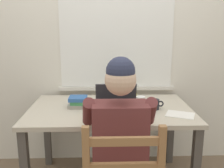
{
  "coord_description": "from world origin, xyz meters",
  "views": [
    {
      "loc": [
        -0.05,
        -2.05,
        1.41
      ],
      "look_at": [
        0.01,
        -0.05,
        0.95
      ],
      "focal_mm": 40.33,
      "sensor_mm": 36.0,
      "label": 1
    }
  ],
  "objects_px": {
    "desk": "(110,118)",
    "laptop": "(116,108)",
    "coffee_mug_dark": "(155,104)",
    "computer_mouse": "(150,113)",
    "book_stack_side": "(79,102)",
    "coffee_mug_spare": "(101,99)",
    "book_stack_main": "(126,95)",
    "seated_person": "(119,138)",
    "coffee_mug_white": "(141,102)"
  },
  "relations": [
    {
      "from": "desk",
      "to": "book_stack_side",
      "type": "distance_m",
      "value": 0.3
    },
    {
      "from": "book_stack_main",
      "to": "coffee_mug_dark",
      "type": "bearing_deg",
      "value": -49.85
    },
    {
      "from": "desk",
      "to": "book_stack_side",
      "type": "bearing_deg",
      "value": 175.73
    },
    {
      "from": "coffee_mug_white",
      "to": "desk",
      "type": "bearing_deg",
      "value": -177.54
    },
    {
      "from": "laptop",
      "to": "book_stack_side",
      "type": "height_order",
      "value": "laptop"
    },
    {
      "from": "coffee_mug_white",
      "to": "coffee_mug_spare",
      "type": "relative_size",
      "value": 1.0
    },
    {
      "from": "coffee_mug_dark",
      "to": "book_stack_side",
      "type": "distance_m",
      "value": 0.65
    },
    {
      "from": "computer_mouse",
      "to": "coffee_mug_dark",
      "type": "bearing_deg",
      "value": 63.22
    },
    {
      "from": "coffee_mug_spare",
      "to": "book_stack_main",
      "type": "xyz_separation_m",
      "value": [
        0.24,
        0.09,
        0.01
      ]
    },
    {
      "from": "coffee_mug_spare",
      "to": "book_stack_main",
      "type": "bearing_deg",
      "value": 21.51
    },
    {
      "from": "desk",
      "to": "seated_person",
      "type": "height_order",
      "value": "seated_person"
    },
    {
      "from": "computer_mouse",
      "to": "coffee_mug_spare",
      "type": "distance_m",
      "value": 0.49
    },
    {
      "from": "laptop",
      "to": "coffee_mug_dark",
      "type": "relative_size",
      "value": 2.9
    },
    {
      "from": "coffee_mug_spare",
      "to": "desk",
      "type": "bearing_deg",
      "value": -56.01
    },
    {
      "from": "desk",
      "to": "coffee_mug_spare",
      "type": "distance_m",
      "value": 0.2
    },
    {
      "from": "laptop",
      "to": "coffee_mug_white",
      "type": "xyz_separation_m",
      "value": [
        0.22,
        0.17,
        -0.01
      ]
    },
    {
      "from": "coffee_mug_white",
      "to": "book_stack_main",
      "type": "xyz_separation_m",
      "value": [
        -0.11,
        0.2,
        0.01
      ]
    },
    {
      "from": "seated_person",
      "to": "coffee_mug_white",
      "type": "xyz_separation_m",
      "value": [
        0.22,
        0.5,
        0.1
      ]
    },
    {
      "from": "computer_mouse",
      "to": "book_stack_side",
      "type": "relative_size",
      "value": 0.53
    },
    {
      "from": "desk",
      "to": "book_stack_main",
      "type": "distance_m",
      "value": 0.3
    },
    {
      "from": "book_stack_main",
      "to": "book_stack_side",
      "type": "bearing_deg",
      "value": -155.67
    },
    {
      "from": "coffee_mug_white",
      "to": "coffee_mug_dark",
      "type": "bearing_deg",
      "value": -28.46
    },
    {
      "from": "desk",
      "to": "book_stack_main",
      "type": "bearing_deg",
      "value": 53.46
    },
    {
      "from": "laptop",
      "to": "book_stack_side",
      "type": "relative_size",
      "value": 1.74
    },
    {
      "from": "computer_mouse",
      "to": "coffee_mug_dark",
      "type": "distance_m",
      "value": 0.16
    },
    {
      "from": "book_stack_side",
      "to": "seated_person",
      "type": "bearing_deg",
      "value": -58.28
    },
    {
      "from": "coffee_mug_spare",
      "to": "book_stack_side",
      "type": "height_order",
      "value": "book_stack_side"
    },
    {
      "from": "desk",
      "to": "laptop",
      "type": "distance_m",
      "value": 0.22
    },
    {
      "from": "coffee_mug_dark",
      "to": "coffee_mug_spare",
      "type": "bearing_deg",
      "value": 159.84
    },
    {
      "from": "coffee_mug_white",
      "to": "book_stack_side",
      "type": "relative_size",
      "value": 0.61
    },
    {
      "from": "computer_mouse",
      "to": "coffee_mug_spare",
      "type": "relative_size",
      "value": 0.87
    },
    {
      "from": "seated_person",
      "to": "book_stack_side",
      "type": "xyz_separation_m",
      "value": [
        -0.31,
        0.51,
        0.09
      ]
    },
    {
      "from": "coffee_mug_white",
      "to": "coffee_mug_dark",
      "type": "xyz_separation_m",
      "value": [
        0.11,
        -0.06,
        -0.0
      ]
    },
    {
      "from": "coffee_mug_dark",
      "to": "book_stack_side",
      "type": "height_order",
      "value": "book_stack_side"
    },
    {
      "from": "seated_person",
      "to": "coffee_mug_spare",
      "type": "xyz_separation_m",
      "value": [
        -0.13,
        0.61,
        0.09
      ]
    },
    {
      "from": "book_stack_main",
      "to": "book_stack_side",
      "type": "xyz_separation_m",
      "value": [
        -0.42,
        -0.19,
        -0.01
      ]
    },
    {
      "from": "coffee_mug_white",
      "to": "book_stack_side",
      "type": "xyz_separation_m",
      "value": [
        -0.53,
        0.01,
        -0.0
      ]
    },
    {
      "from": "coffee_mug_dark",
      "to": "computer_mouse",
      "type": "bearing_deg",
      "value": -116.78
    },
    {
      "from": "computer_mouse",
      "to": "book_stack_side",
      "type": "xyz_separation_m",
      "value": [
        -0.57,
        0.21,
        0.03
      ]
    },
    {
      "from": "seated_person",
      "to": "coffee_mug_spare",
      "type": "distance_m",
      "value": 0.63
    },
    {
      "from": "laptop",
      "to": "coffee_mug_dark",
      "type": "height_order",
      "value": "laptop"
    },
    {
      "from": "seated_person",
      "to": "book_stack_main",
      "type": "distance_m",
      "value": 0.72
    },
    {
      "from": "desk",
      "to": "coffee_mug_dark",
      "type": "xyz_separation_m",
      "value": [
        0.38,
        -0.05,
        0.13
      ]
    },
    {
      "from": "book_stack_side",
      "to": "desk",
      "type": "bearing_deg",
      "value": -4.27
    },
    {
      "from": "book_stack_main",
      "to": "laptop",
      "type": "bearing_deg",
      "value": -106.47
    },
    {
      "from": "desk",
      "to": "book_stack_side",
      "type": "height_order",
      "value": "book_stack_side"
    },
    {
      "from": "desk",
      "to": "laptop",
      "type": "bearing_deg",
      "value": -74.23
    },
    {
      "from": "desk",
      "to": "computer_mouse",
      "type": "height_order",
      "value": "computer_mouse"
    },
    {
      "from": "laptop",
      "to": "book_stack_main",
      "type": "bearing_deg",
      "value": 73.53
    },
    {
      "from": "computer_mouse",
      "to": "laptop",
      "type": "bearing_deg",
      "value": 174.17
    }
  ]
}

